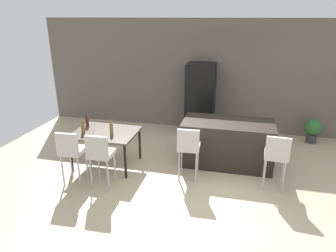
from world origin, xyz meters
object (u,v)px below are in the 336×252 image
dining_table (106,135)px  wine_bottle_right (111,129)px  bar_chair_left (189,145)px  dining_chair_near (71,149)px  wine_glass_left (93,131)px  dining_chair_far (100,153)px  bar_chair_middle (277,154)px  wine_bottle_end (83,127)px  refrigerator (200,99)px  wine_bottle_near (87,122)px  potted_plant (313,129)px  kitchen_island (227,143)px

dining_table → wine_bottle_right: bearing=-28.5°
bar_chair_left → dining_chair_near: 2.13m
dining_table → wine_glass_left: (-0.11, -0.29, 0.19)m
dining_table → dining_chair_far: dining_chair_far is taller
bar_chair_middle → wine_bottle_end: bearing=179.5°
dining_table → wine_glass_left: bearing=-111.3°
dining_table → wine_bottle_right: 0.27m
dining_table → refrigerator: refrigerator is taller
wine_bottle_near → bar_chair_left: bearing=-9.8°
wine_bottle_right → refrigerator: bearing=58.6°
potted_plant → bar_chair_middle: bearing=-114.7°
dining_chair_near → potted_plant: 5.63m
wine_glass_left → refrigerator: bearing=55.8°
bar_chair_left → wine_bottle_end: (-2.14, 0.03, 0.16)m
wine_bottle_right → dining_table: bearing=151.5°
bar_chair_middle → dining_chair_far: size_ratio=1.00×
kitchen_island → wine_bottle_end: bearing=-163.8°
dining_table → refrigerator: bearing=54.4°
kitchen_island → wine_glass_left: kitchen_island is taller
wine_glass_left → refrigerator: 3.09m
refrigerator → dining_chair_far: bearing=-113.2°
bar_chair_left → wine_bottle_end: bearing=179.2°
dining_table → bar_chair_middle: bearing=-3.3°
kitchen_island → wine_bottle_end: 2.95m
kitchen_island → wine_glass_left: 2.73m
dining_chair_near → wine_glass_left: 0.61m
dining_chair_far → potted_plant: bearing=37.0°
dining_chair_far → wine_glass_left: (-0.40, 0.56, 0.17)m
wine_bottle_right → wine_bottle_near: bearing=156.5°
wine_bottle_right → wine_glass_left: (-0.29, -0.20, 0.01)m
dining_chair_near → wine_bottle_end: 0.72m
wine_bottle_end → refrigerator: refrigerator is taller
bar_chair_left → dining_chair_far: 1.60m
kitchen_island → dining_chair_far: 2.62m
refrigerator → potted_plant: refrigerator is taller
wine_bottle_right → potted_plant: size_ratio=0.51×
wine_bottle_right → bar_chair_middle: bearing=-1.7°
bar_chair_middle → dining_chair_near: same height
wine_bottle_end → wine_bottle_near: wine_bottle_end is taller
refrigerator → wine_bottle_right: bearing=-121.4°
dining_chair_far → refrigerator: bearing=66.8°
wine_bottle_right → wine_bottle_near: size_ratio=1.16×
dining_chair_far → wine_bottle_end: bearing=134.8°
potted_plant → wine_glass_left: bearing=-150.6°
wine_glass_left → wine_bottle_end: bearing=154.9°
dining_table → wine_bottle_near: (-0.50, 0.20, 0.17)m
wine_bottle_near → wine_glass_left: (0.39, -0.49, 0.02)m
wine_bottle_right → wine_glass_left: wine_bottle_right is taller
dining_chair_far → wine_glass_left: dining_chair_far is taller
bar_chair_middle → bar_chair_left: bearing=-180.0°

